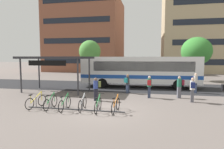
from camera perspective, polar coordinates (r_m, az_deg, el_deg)
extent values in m
plane|color=#6B605B|center=(11.54, -2.68, -10.65)|extent=(200.00, 200.00, 0.00)
cube|color=#232326|center=(20.52, 3.57, -3.63)|extent=(80.00, 7.20, 0.01)
cube|color=white|center=(20.17, 8.21, 1.45)|extent=(12.10, 3.10, 2.70)
cube|color=#1947A3|center=(20.22, 8.19, -0.39)|extent=(12.13, 3.12, 0.36)
cube|color=black|center=(20.89, -6.92, 4.69)|extent=(1.10, 2.34, 0.40)
cube|color=black|center=(21.06, -8.29, 2.34)|extent=(0.18, 2.19, 1.40)
cube|color=black|center=(18.91, 9.12, 2.42)|extent=(9.83, 0.51, 0.97)
cube|color=black|center=(21.39, 9.05, 2.73)|extent=(9.83, 0.51, 0.97)
cylinder|color=black|center=(19.54, -2.85, -2.61)|extent=(1.01, 0.35, 1.00)
cylinder|color=black|center=(21.79, -1.65, -1.79)|extent=(1.01, 0.35, 1.00)
cylinder|color=black|center=(19.50, 19.15, -2.91)|extent=(1.01, 0.35, 1.00)
cylinder|color=black|center=(21.75, 18.04, -2.06)|extent=(1.01, 0.35, 1.00)
cube|color=#47474C|center=(11.81, -11.16, -10.22)|extent=(6.09, 0.09, 0.06)
cylinder|color=#47474C|center=(12.89, -21.77, -7.72)|extent=(0.04, 0.04, 0.70)
cylinder|color=#47474C|center=(12.38, -17.79, -8.13)|extent=(0.04, 0.04, 0.70)
cylinder|color=#47474C|center=(11.93, -13.47, -8.52)|extent=(0.04, 0.04, 0.70)
cylinder|color=#47474C|center=(11.55, -8.83, -8.90)|extent=(0.04, 0.04, 0.70)
cylinder|color=#47474C|center=(11.25, -3.91, -9.23)|extent=(0.04, 0.04, 0.70)
cylinder|color=#47474C|center=(11.03, 1.26, -9.51)|extent=(0.04, 0.04, 0.70)
torus|color=black|center=(13.29, -20.21, -7.28)|extent=(0.19, 0.70, 0.70)
torus|color=black|center=(12.59, -23.45, -8.07)|extent=(0.19, 0.70, 0.70)
cube|color=yellow|center=(12.89, -21.77, -6.29)|extent=(0.23, 0.91, 0.58)
cylinder|color=yellow|center=(12.60, -23.16, -6.82)|extent=(0.04, 0.04, 0.55)
cube|color=black|center=(12.55, -23.20, -5.64)|extent=(0.15, 0.24, 0.05)
cylinder|color=yellow|center=(13.21, -20.31, -5.97)|extent=(0.04, 0.04, 0.65)
cylinder|color=black|center=(13.16, -20.36, -4.62)|extent=(0.51, 0.14, 0.03)
torus|color=black|center=(12.83, -16.82, -7.63)|extent=(0.06, 0.70, 0.70)
torus|color=black|center=(11.95, -19.06, -8.63)|extent=(0.06, 0.70, 0.70)
cube|color=#1E7F38|center=(12.34, -17.90, -6.67)|extent=(0.05, 0.92, 0.58)
cylinder|color=#1E7F38|center=(11.98, -18.86, -7.30)|extent=(0.03, 0.03, 0.55)
cube|color=black|center=(11.92, -18.90, -6.06)|extent=(0.10, 0.22, 0.05)
cylinder|color=#1E7F38|center=(12.74, -16.90, -6.27)|extent=(0.03, 0.03, 0.65)
cylinder|color=black|center=(12.69, -16.94, -4.88)|extent=(0.52, 0.04, 0.03)
torus|color=black|center=(12.30, -12.93, -8.09)|extent=(0.05, 0.70, 0.70)
torus|color=black|center=(11.40, -15.00, -9.19)|extent=(0.05, 0.70, 0.70)
cube|color=#1E7F38|center=(11.79, -13.91, -7.11)|extent=(0.04, 0.92, 0.58)
cylinder|color=#1E7F38|center=(11.42, -14.81, -7.79)|extent=(0.03, 0.03, 0.55)
cube|color=black|center=(11.37, -14.84, -6.49)|extent=(0.10, 0.22, 0.05)
cylinder|color=#1E7F38|center=(12.21, -12.99, -6.67)|extent=(0.03, 0.03, 0.65)
cylinder|color=black|center=(12.15, -13.02, -5.22)|extent=(0.52, 0.03, 0.03)
torus|color=black|center=(12.12, -8.14, -8.21)|extent=(0.09, 0.71, 0.70)
torus|color=black|center=(11.17, -9.53, -9.39)|extent=(0.09, 0.71, 0.70)
cube|color=#B7BABF|center=(11.59, -8.80, -7.24)|extent=(0.10, 0.92, 0.58)
cylinder|color=#B7BABF|center=(11.20, -9.41, -7.95)|extent=(0.03, 0.03, 0.55)
cube|color=black|center=(11.14, -9.43, -6.63)|extent=(0.12, 0.23, 0.05)
cylinder|color=#B7BABF|center=(12.03, -8.19, -6.77)|extent=(0.03, 0.03, 0.65)
cylinder|color=black|center=(11.97, -8.21, -5.30)|extent=(0.52, 0.06, 0.03)
torus|color=black|center=(11.68, -3.62, -8.68)|extent=(0.07, 0.71, 0.70)
torus|color=black|center=(10.71, -4.81, -9.96)|extent=(0.07, 0.71, 0.70)
cube|color=#1E7F38|center=(11.14, -4.18, -7.70)|extent=(0.07, 0.92, 0.58)
cylinder|color=#1E7F38|center=(10.74, -4.70, -8.46)|extent=(0.03, 0.03, 0.55)
cube|color=black|center=(10.68, -4.71, -7.09)|extent=(0.11, 0.22, 0.05)
cylinder|color=#1E7F38|center=(11.58, -3.65, -7.19)|extent=(0.03, 0.03, 0.65)
cylinder|color=black|center=(11.52, -3.66, -5.67)|extent=(0.52, 0.05, 0.03)
torus|color=black|center=(11.60, 1.81, -8.76)|extent=(0.11, 0.70, 0.70)
torus|color=black|center=(10.65, 0.36, -10.03)|extent=(0.11, 0.70, 0.70)
cube|color=orange|center=(11.07, 1.15, -7.77)|extent=(0.12, 0.92, 0.58)
cylinder|color=orange|center=(10.68, 0.52, -8.53)|extent=(0.03, 0.03, 0.55)
cube|color=black|center=(10.62, 0.52, -7.15)|extent=(0.12, 0.23, 0.05)
cylinder|color=orange|center=(11.51, 1.79, -7.27)|extent=(0.04, 0.04, 0.65)
cylinder|color=black|center=(11.45, 1.79, -5.73)|extent=(0.52, 0.08, 0.03)
cylinder|color=#38383D|center=(18.67, -25.64, -0.36)|extent=(0.15, 0.15, 3.01)
cylinder|color=#38383D|center=(15.82, -10.18, -0.85)|extent=(0.15, 0.15, 3.01)
cylinder|color=#38383D|center=(20.81, -21.00, 0.32)|extent=(0.15, 0.15, 3.01)
cylinder|color=#38383D|center=(18.29, -6.81, 0.01)|extent=(0.15, 0.15, 3.01)
cube|color=#28282D|center=(18.16, -16.46, 4.87)|extent=(6.37, 3.73, 0.20)
cube|color=black|center=(16.89, -18.94, 3.27)|extent=(3.48, 0.22, 0.44)
cube|color=#565660|center=(15.64, 19.42, -5.04)|extent=(0.31, 0.27, 0.90)
cylinder|color=#23664C|center=(15.53, 19.50, -2.36)|extent=(0.42, 0.42, 0.58)
sphere|color=tan|center=(15.49, 19.54, -0.89)|extent=(0.22, 0.22, 0.22)
cube|color=maroon|center=(15.64, 20.37, -2.23)|extent=(0.25, 0.32, 0.40)
cube|color=black|center=(13.94, -4.86, -6.02)|extent=(0.32, 0.29, 0.88)
cylinder|color=navy|center=(13.82, -4.88, -3.06)|extent=(0.45, 0.45, 0.57)
sphere|color=brown|center=(13.76, -4.90, -1.43)|extent=(0.22, 0.22, 0.22)
cube|color=#56602D|center=(13.86, -3.82, -2.91)|extent=(0.28, 0.33, 0.40)
cube|color=black|center=(14.31, 30.37, -3.37)|extent=(0.19, 0.29, 0.40)
cube|color=#2D3851|center=(18.35, 23.66, -3.71)|extent=(0.32, 0.28, 0.90)
cylinder|color=beige|center=(18.25, 23.74, -1.33)|extent=(0.44, 0.44, 0.64)
sphere|color=beige|center=(18.21, 23.79, 0.01)|extent=(0.22, 0.22, 0.22)
cube|color=navy|center=(18.29, 22.94, -1.19)|extent=(0.27, 0.33, 0.40)
cube|color=#2D3851|center=(15.13, 11.07, -5.23)|extent=(0.21, 0.27, 0.87)
cylinder|color=#23664C|center=(15.01, 11.12, -2.42)|extent=(0.35, 0.35, 0.62)
sphere|color=beige|center=(14.96, 11.15, -0.82)|extent=(0.22, 0.22, 0.22)
cube|color=#B21E23|center=(14.75, 11.08, -2.43)|extent=(0.29, 0.19, 0.40)
cube|color=#565660|center=(14.58, 22.88, -5.92)|extent=(0.23, 0.29, 0.88)
cylinder|color=beige|center=(14.46, 22.99, -2.97)|extent=(0.38, 0.38, 0.63)
sphere|color=tan|center=(14.41, 23.05, -1.29)|extent=(0.22, 0.22, 0.22)
cube|color=navy|center=(14.20, 23.06, -2.99)|extent=(0.30, 0.22, 0.40)
cube|color=#2D3851|center=(16.77, 4.69, -4.26)|extent=(0.30, 0.32, 0.80)
cylinder|color=#333338|center=(16.67, 4.71, -1.80)|extent=(0.46, 0.46, 0.65)
sphere|color=#936B4C|center=(16.62, 4.72, -0.31)|extent=(0.22, 0.22, 0.22)
cube|color=#197075|center=(16.46, 4.18, -1.77)|extent=(0.33, 0.30, 0.40)
cylinder|color=brown|center=(30.59, -6.59, 1.68)|extent=(0.32, 0.32, 2.59)
ellipsoid|color=#4C8E3D|center=(30.55, -6.64, 6.89)|extent=(3.40, 3.40, 3.49)
cylinder|color=brown|center=(27.60, 23.75, 0.69)|extent=(0.32, 0.32, 2.39)
ellipsoid|color=#388433|center=(27.55, 23.96, 6.42)|extent=(3.89, 3.89, 3.68)
cube|color=brown|center=(46.37, -7.60, 11.33)|extent=(16.06, 13.70, 16.28)
cube|color=black|center=(39.65, -10.70, 4.08)|extent=(14.14, 0.06, 1.10)
cube|color=black|center=(39.79, -10.80, 9.95)|extent=(14.14, 0.06, 1.10)
cube|color=black|center=(40.34, -10.90, 15.72)|extent=(14.14, 0.06, 1.10)
cube|color=tan|center=(46.86, 30.41, 12.05)|extent=(24.49, 11.35, 18.63)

